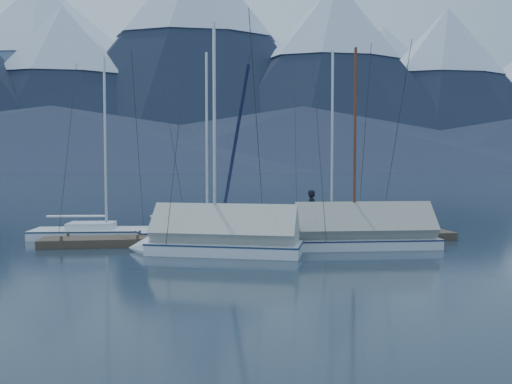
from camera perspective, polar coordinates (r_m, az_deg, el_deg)
ground at (r=21.71m, az=0.78°, el=-6.09°), size 1000.00×1000.00×0.00m
mountain_range at (r=395.55m, az=-7.36°, el=11.04°), size 877.00×584.00×150.50m
dock at (r=23.65m, az=0.00°, el=-5.07°), size 18.00×1.50×0.54m
mooring_posts at (r=23.55m, az=-1.21°, el=-4.51°), size 15.12×1.52×0.35m
sailboat_open_left at (r=25.82m, az=-14.40°, el=-4.36°), size 7.01×2.94×9.08m
sailboat_open_mid at (r=26.11m, az=-4.15°, el=-4.18°), size 7.42×4.48×9.49m
sailboat_open_right at (r=27.14m, az=9.04°, el=-3.92°), size 7.67×3.53×9.81m
sailboat_covered_near at (r=22.51m, az=9.91°, el=-4.65°), size 7.03×2.99×9.00m
sailboat_covered_far at (r=20.83m, az=-4.72°, el=-5.18°), size 7.12×4.11×9.57m
person at (r=24.46m, az=5.94°, el=-2.01°), size 0.47×0.70×1.91m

